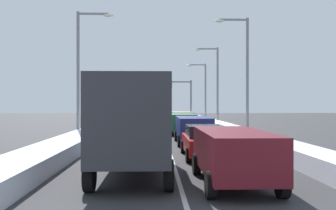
# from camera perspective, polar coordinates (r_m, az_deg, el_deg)

# --- Properties ---
(ground_plane) EXTENTS (142.22, 142.22, 0.00)m
(ground_plane) POSITION_cam_1_polar(r_m,az_deg,el_deg) (26.18, -0.28, -5.29)
(ground_plane) COLOR #333335
(lane_stripe_between_right_lane_and_center_lane) EXTENTS (0.14, 60.17, 0.01)m
(lane_stripe_between_right_lane_and_center_lane) POSITION_cam_1_polar(r_m,az_deg,el_deg) (31.63, -0.57, -4.33)
(lane_stripe_between_right_lane_and_center_lane) COLOR silver
(lane_stripe_between_right_lane_and_center_lane) RESTS_ON ground
(snow_bank_right_shoulder) EXTENTS (1.52, 60.17, 0.73)m
(snow_bank_right_shoulder) POSITION_cam_1_polar(r_m,az_deg,el_deg) (32.17, 8.93, -3.61)
(snow_bank_right_shoulder) COLOR silver
(snow_bank_right_shoulder) RESTS_ON ground
(snow_bank_left_shoulder) EXTENTS (1.94, 60.17, 0.69)m
(snow_bank_left_shoulder) POSITION_cam_1_polar(r_m,az_deg,el_deg) (31.92, -10.15, -3.67)
(snow_bank_left_shoulder) COLOR silver
(snow_bank_left_shoulder) RESTS_ON ground
(suv_maroon_right_lane_nearest) EXTENTS (2.16, 4.90, 1.67)m
(suv_maroon_right_lane_nearest) POSITION_cam_1_polar(r_m,az_deg,el_deg) (11.77, 9.97, -7.11)
(suv_maroon_right_lane_nearest) COLOR maroon
(suv_maroon_right_lane_nearest) RESTS_ON ground
(sedan_red_right_lane_second) EXTENTS (2.00, 4.50, 1.51)m
(sedan_red_right_lane_second) POSITION_cam_1_polar(r_m,az_deg,el_deg) (17.46, 5.63, -5.54)
(sedan_red_right_lane_second) COLOR maroon
(sedan_red_right_lane_second) RESTS_ON ground
(suv_navy_right_lane_third) EXTENTS (2.16, 4.90, 1.67)m
(suv_navy_right_lane_third) POSITION_cam_1_polar(r_m,az_deg,el_deg) (23.33, 3.88, -3.46)
(suv_navy_right_lane_third) COLOR navy
(suv_navy_right_lane_third) RESTS_ON ground
(suv_green_right_lane_fourth) EXTENTS (2.16, 4.90, 1.67)m
(suv_green_right_lane_fourth) POSITION_cam_1_polar(r_m,az_deg,el_deg) (30.26, 2.27, -2.61)
(suv_green_right_lane_fourth) COLOR #1E5633
(suv_green_right_lane_fourth) RESTS_ON ground
(suv_tan_right_lane_fifth) EXTENTS (2.16, 4.90, 1.67)m
(suv_tan_right_lane_fifth) POSITION_cam_1_polar(r_m,az_deg,el_deg) (37.43, 2.19, -2.07)
(suv_tan_right_lane_fifth) COLOR #937F60
(suv_tan_right_lane_fifth) RESTS_ON ground
(box_truck_center_lane_nearest) EXTENTS (2.53, 7.20, 3.36)m
(box_truck_center_lane_nearest) POSITION_cam_1_polar(r_m,az_deg,el_deg) (13.08, -5.23, -2.49)
(box_truck_center_lane_nearest) COLOR #38383D
(box_truck_center_lane_nearest) RESTS_ON ground
(sedan_gray_center_lane_second) EXTENTS (2.00, 4.50, 1.51)m
(sedan_gray_center_lane_second) POSITION_cam_1_polar(r_m,az_deg,el_deg) (20.39, -4.26, -4.71)
(sedan_gray_center_lane_second) COLOR slate
(sedan_gray_center_lane_second) RESTS_ON ground
(sedan_black_center_lane_third) EXTENTS (2.00, 4.50, 1.51)m
(sedan_black_center_lane_third) POSITION_cam_1_polar(r_m,az_deg,el_deg) (26.94, -3.53, -3.50)
(sedan_black_center_lane_third) COLOR black
(sedan_black_center_lane_third) RESTS_ON ground
(suv_silver_center_lane_fourth) EXTENTS (2.16, 4.90, 1.67)m
(suv_silver_center_lane_fourth) POSITION_cam_1_polar(r_m,az_deg,el_deg) (33.56, -3.64, -2.33)
(suv_silver_center_lane_fourth) COLOR #B7BABF
(suv_silver_center_lane_fourth) RESTS_ON ground
(sedan_white_center_lane_fifth) EXTENTS (2.00, 4.50, 1.51)m
(sedan_white_center_lane_fifth) POSITION_cam_1_polar(r_m,az_deg,el_deg) (39.63, -3.03, -2.30)
(sedan_white_center_lane_fifth) COLOR silver
(sedan_white_center_lane_fifth) RESTS_ON ground
(traffic_light_gantry) EXTENTS (7.54, 0.47, 6.20)m
(traffic_light_gantry) POSITION_cam_1_polar(r_m,az_deg,el_deg) (58.98, 1.29, 2.16)
(traffic_light_gantry) COLOR slate
(traffic_light_gantry) RESTS_ON ground
(street_lamp_right_near) EXTENTS (2.66, 0.36, 9.20)m
(street_lamp_right_near) POSITION_cam_1_polar(r_m,az_deg,el_deg) (29.73, 11.45, 5.85)
(street_lamp_right_near) COLOR gray
(street_lamp_right_near) RESTS_ON ground
(street_lamp_right_mid) EXTENTS (2.66, 0.36, 8.54)m
(street_lamp_right_mid) POSITION_cam_1_polar(r_m,az_deg,el_deg) (40.30, 7.11, 3.88)
(street_lamp_right_mid) COLOR gray
(street_lamp_right_mid) RESTS_ON ground
(street_lamp_right_far) EXTENTS (2.66, 0.36, 7.96)m
(street_lamp_right_far) POSITION_cam_1_polar(r_m,az_deg,el_deg) (51.12, 5.35, 2.77)
(street_lamp_right_far) COLOR gray
(street_lamp_right_far) RESTS_ON ground
(street_lamp_left_mid) EXTENTS (2.66, 0.36, 9.18)m
(street_lamp_left_mid) POSITION_cam_1_polar(r_m,az_deg,el_deg) (27.80, -12.95, 6.21)
(street_lamp_left_mid) COLOR gray
(street_lamp_left_mid) RESTS_ON ground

